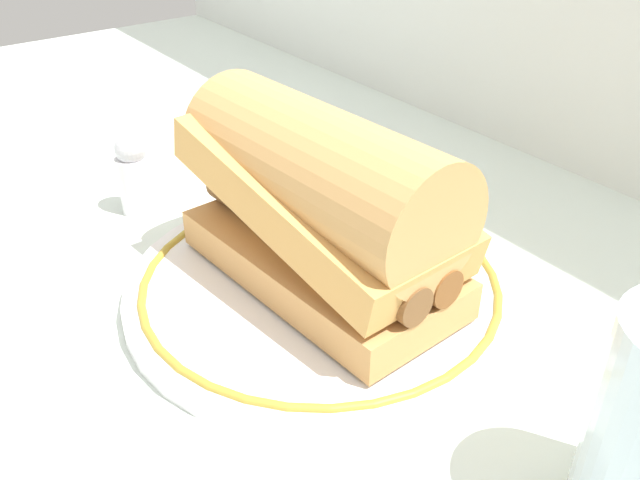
# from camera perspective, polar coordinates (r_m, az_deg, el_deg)

# --- Properties ---
(ground_plane) EXTENTS (1.50, 1.50, 0.00)m
(ground_plane) POSITION_cam_1_polar(r_m,az_deg,el_deg) (0.48, -4.83, -4.98)
(ground_plane) COLOR silver
(plate) EXTENTS (0.27, 0.27, 0.01)m
(plate) POSITION_cam_1_polar(r_m,az_deg,el_deg) (0.47, 0.00, -3.82)
(plate) COLOR white
(plate) RESTS_ON ground_plane
(sausage_sandwich) EXTENTS (0.21, 0.11, 0.12)m
(sausage_sandwich) POSITION_cam_1_polar(r_m,az_deg,el_deg) (0.44, 0.00, 3.43)
(sausage_sandwich) COLOR tan
(sausage_sandwich) RESTS_ON plate
(salt_shaker) EXTENTS (0.03, 0.03, 0.07)m
(salt_shaker) POSITION_cam_1_polar(r_m,az_deg,el_deg) (0.59, -15.35, 5.37)
(salt_shaker) COLOR white
(salt_shaker) RESTS_ON ground_plane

